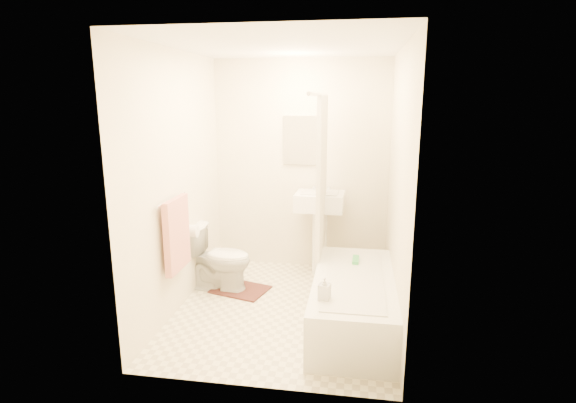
% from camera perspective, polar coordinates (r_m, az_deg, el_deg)
% --- Properties ---
extents(floor, '(2.40, 2.40, 0.00)m').
position_cam_1_polar(floor, '(4.42, -0.52, -13.49)').
color(floor, beige).
rests_on(floor, ground).
extents(ceiling, '(2.40, 2.40, 0.00)m').
position_cam_1_polar(ceiling, '(3.97, -0.59, 19.23)').
color(ceiling, white).
rests_on(ceiling, ground).
extents(wall_back, '(2.00, 0.02, 2.40)m').
position_cam_1_polar(wall_back, '(5.19, 1.64, 4.50)').
color(wall_back, beige).
rests_on(wall_back, ground).
extents(wall_left, '(0.02, 2.40, 2.40)m').
position_cam_1_polar(wall_left, '(4.30, -13.82, 2.32)').
color(wall_left, beige).
rests_on(wall_left, ground).
extents(wall_right, '(0.02, 2.40, 2.40)m').
position_cam_1_polar(wall_right, '(3.99, 13.78, 1.49)').
color(wall_right, beige).
rests_on(wall_right, ground).
extents(mirror, '(0.40, 0.03, 0.55)m').
position_cam_1_polar(mirror, '(5.14, 1.63, 7.78)').
color(mirror, white).
rests_on(mirror, wall_back).
extents(curtain_rod, '(0.03, 1.70, 0.03)m').
position_cam_1_polar(curtain_rod, '(4.01, 4.01, 13.41)').
color(curtain_rod, silver).
rests_on(curtain_rod, wall_back).
extents(shower_curtain, '(0.04, 0.80, 1.55)m').
position_cam_1_polar(shower_curtain, '(4.47, 4.31, 3.33)').
color(shower_curtain, silver).
rests_on(shower_curtain, curtain_rod).
extents(towel_bar, '(0.02, 0.60, 0.02)m').
position_cam_1_polar(towel_bar, '(4.08, -14.57, 0.27)').
color(towel_bar, silver).
rests_on(towel_bar, wall_left).
extents(towel, '(0.06, 0.45, 0.66)m').
position_cam_1_polar(towel, '(4.15, -13.93, -4.05)').
color(towel, '#CC7266').
rests_on(towel, towel_bar).
extents(toilet_paper, '(0.11, 0.12, 0.12)m').
position_cam_1_polar(toilet_paper, '(4.50, -12.07, -3.68)').
color(toilet_paper, white).
rests_on(toilet_paper, wall_left).
extents(toilet, '(0.72, 0.45, 0.68)m').
position_cam_1_polar(toilet, '(4.78, -8.77, -7.12)').
color(toilet, white).
rests_on(toilet, floor).
extents(sink, '(0.54, 0.44, 1.03)m').
position_cam_1_polar(sink, '(5.07, 4.03, -3.64)').
color(sink, white).
rests_on(sink, floor).
extents(bathtub, '(0.69, 1.58, 0.44)m').
position_cam_1_polar(bathtub, '(4.09, 8.29, -12.44)').
color(bathtub, white).
rests_on(bathtub, floor).
extents(bath_mat, '(0.64, 0.54, 0.02)m').
position_cam_1_polar(bath_mat, '(4.82, -6.07, -11.04)').
color(bath_mat, '#522F23').
rests_on(bath_mat, floor).
extents(soap_bottle, '(0.10, 0.10, 0.19)m').
position_cam_1_polar(soap_bottle, '(3.54, 4.65, -10.94)').
color(soap_bottle, silver).
rests_on(soap_bottle, bathtub).
extents(scrub_brush, '(0.06, 0.20, 0.04)m').
position_cam_1_polar(scrub_brush, '(4.35, 8.59, -7.38)').
color(scrub_brush, green).
rests_on(scrub_brush, bathtub).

